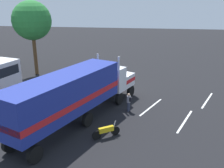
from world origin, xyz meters
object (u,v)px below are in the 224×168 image
person_bystander (129,102)px  semi_truck (76,92)px  motorcycle (106,131)px  tree_left (32,21)px

person_bystander → semi_truck: bearing=124.4°
motorcycle → person_bystander: bearing=-14.6°
semi_truck → tree_left: size_ratio=1.55×
semi_truck → tree_left: (12.21, 8.76, 4.16)m
semi_truck → motorcycle: size_ratio=7.82×
semi_truck → person_bystander: 4.95m
person_bystander → tree_left: bearing=52.8°
person_bystander → motorcycle: bearing=165.4°
motorcycle → semi_truck: bearing=54.2°
tree_left → person_bystander: bearing=-127.2°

